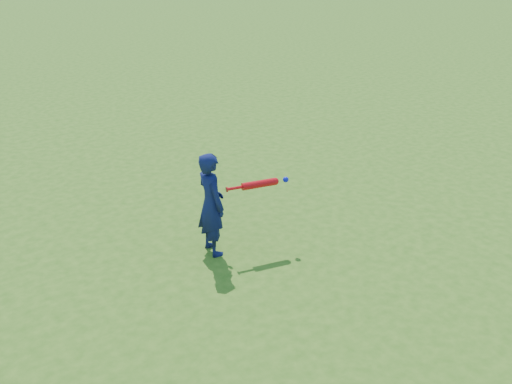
{
  "coord_description": "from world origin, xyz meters",
  "views": [
    {
      "loc": [
        -3.16,
        -4.44,
        3.14
      ],
      "look_at": [
        0.01,
        0.01,
        0.61
      ],
      "focal_mm": 40.0,
      "sensor_mm": 36.0,
      "label": 1
    }
  ],
  "objects": [
    {
      "name": "ground",
      "position": [
        0.0,
        0.0,
        0.0
      ],
      "size": [
        80.0,
        80.0,
        0.0
      ],
      "primitive_type": "plane",
      "color": "#356016",
      "rests_on": "ground"
    },
    {
      "name": "child",
      "position": [
        -0.48,
        0.13,
        0.56
      ],
      "size": [
        0.3,
        0.43,
        1.12
      ],
      "primitive_type": "imported",
      "rotation": [
        0.0,
        0.0,
        1.48
      ],
      "color": "#0F1548",
      "rests_on": "ground"
    },
    {
      "name": "bat_swing",
      "position": [
        0.04,
        -0.04,
        0.72
      ],
      "size": [
        0.69,
        0.21,
        0.08
      ],
      "rotation": [
        0.0,
        0.0,
        -0.23
      ],
      "color": "red",
      "rests_on": "ground"
    }
  ]
}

